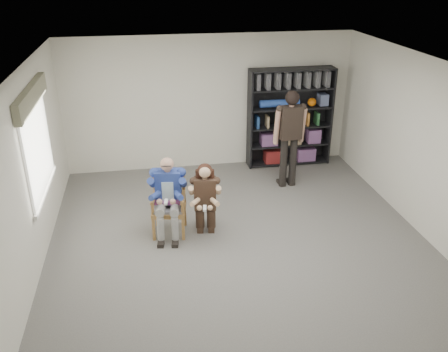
{
  "coord_description": "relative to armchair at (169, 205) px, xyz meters",
  "views": [
    {
      "loc": [
        -1.36,
        -6.02,
        4.15
      ],
      "look_at": [
        -0.2,
        0.6,
        1.05
      ],
      "focal_mm": 38.0,
      "sensor_mm": 36.0,
      "label": 1
    }
  ],
  "objects": [
    {
      "name": "standing_man",
      "position": [
        2.43,
        1.4,
        0.45
      ],
      "size": [
        0.62,
        0.38,
        1.92
      ],
      "primitive_type": null,
      "rotation": [
        0.0,
        0.0,
        0.08
      ],
      "color": "black",
      "rests_on": "floor"
    },
    {
      "name": "armchair",
      "position": [
        0.0,
        0.0,
        0.0
      ],
      "size": [
        0.68,
        0.66,
        1.03
      ],
      "primitive_type": null,
      "rotation": [
        0.0,
        0.0,
        -0.16
      ],
      "color": "olive",
      "rests_on": "floor"
    },
    {
      "name": "floor",
      "position": [
        1.07,
        -0.79,
        -0.51
      ],
      "size": [
        6.0,
        7.0,
        0.01
      ],
      "primitive_type": "cube",
      "color": "#605D5A",
      "rests_on": "ground"
    },
    {
      "name": "room_shell",
      "position": [
        1.07,
        -0.79,
        0.89
      ],
      "size": [
        6.0,
        7.0,
        2.8
      ],
      "primitive_type": null,
      "color": "silver",
      "rests_on": "ground"
    },
    {
      "name": "window_left",
      "position": [
        -1.88,
        0.21,
        1.12
      ],
      "size": [
        0.16,
        2.0,
        1.75
      ],
      "primitive_type": null,
      "color": "white",
      "rests_on": "room_shell"
    },
    {
      "name": "kneeling_woman",
      "position": [
        0.58,
        -0.12,
        0.1
      ],
      "size": [
        0.64,
        0.89,
        1.22
      ],
      "primitive_type": null,
      "rotation": [
        0.0,
        0.0,
        -0.16
      ],
      "color": "#362418",
      "rests_on": "floor"
    },
    {
      "name": "bookshelf",
      "position": [
        2.77,
        2.49,
        0.54
      ],
      "size": [
        1.8,
        0.38,
        2.1
      ],
      "primitive_type": null,
      "color": "black",
      "rests_on": "floor"
    },
    {
      "name": "seated_man",
      "position": [
        0.0,
        0.0,
        0.15
      ],
      "size": [
        0.69,
        0.88,
        1.33
      ],
      "primitive_type": null,
      "rotation": [
        0.0,
        0.0,
        -0.16
      ],
      "color": "navy",
      "rests_on": "floor"
    }
  ]
}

